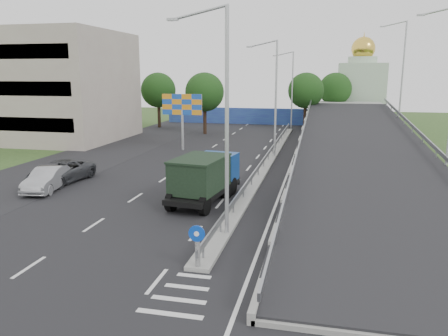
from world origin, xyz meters
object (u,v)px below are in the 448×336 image
(lamp_post_mid, at_px, (274,92))
(billboard, at_px, (182,108))
(sign_bollard, at_px, (197,246))
(parked_car_b, at_px, (48,179))
(lamp_post_far, at_px, (291,86))
(dump_truck, at_px, (205,176))
(parked_car_c, at_px, (60,172))
(church, at_px, (361,87))
(lamp_post_near, at_px, (223,111))

(lamp_post_mid, relative_size, billboard, 1.83)
(sign_bollard, bearing_deg, billboard, 109.21)
(billboard, xyz_separation_m, parked_car_b, (-3.79, -16.49, -3.43))
(lamp_post_far, relative_size, dump_truck, 1.53)
(lamp_post_far, height_order, parked_car_c, lamp_post_far)
(sign_bollard, xyz_separation_m, church, (10.00, 57.83, 4.28))
(sign_bollard, height_order, lamp_post_mid, lamp_post_mid)
(sign_bollard, xyz_separation_m, billboard, (-9.00, 25.83, 3.15))
(church, bearing_deg, parked_car_b, -115.17)
(sign_bollard, relative_size, parked_car_c, 0.31)
(lamp_post_far, bearing_deg, dump_truck, -93.77)
(lamp_post_near, distance_m, church, 54.90)
(sign_bollard, distance_m, lamp_post_mid, 24.30)
(sign_bollard, xyz_separation_m, parked_car_b, (-12.79, 9.33, -0.28))
(church, bearing_deg, dump_truck, -104.05)
(church, bearing_deg, lamp_post_far, -125.24)
(lamp_post_far, bearing_deg, lamp_post_mid, -90.00)
(lamp_post_near, relative_size, church, 0.73)
(lamp_post_mid, relative_size, parked_car_c, 1.87)
(church, xyz_separation_m, parked_car_b, (-22.79, -48.49, -4.55))
(dump_truck, xyz_separation_m, parked_car_c, (-10.95, 2.09, -0.79))
(dump_truck, bearing_deg, church, 83.55)
(lamp_post_near, bearing_deg, lamp_post_mid, 90.00)
(sign_bollard, distance_m, dump_truck, 9.45)
(lamp_post_near, height_order, parked_car_b, lamp_post_near)
(sign_bollard, height_order, lamp_post_far, lamp_post_far)
(lamp_post_far, bearing_deg, church, 54.76)
(sign_bollard, height_order, church, church)
(lamp_post_near, relative_size, lamp_post_far, 1.00)
(lamp_post_far, bearing_deg, lamp_post_near, -90.00)
(sign_bollard, xyz_separation_m, lamp_post_far, (0.11, 43.83, 4.77))
(dump_truck, distance_m, parked_car_c, 11.18)
(billboard, relative_size, dump_truck, 0.84)
(sign_bollard, bearing_deg, church, 80.19)
(lamp_post_far, distance_m, dump_truck, 34.98)
(lamp_post_mid, bearing_deg, parked_car_b, -131.67)
(lamp_post_mid, distance_m, lamp_post_far, 20.00)
(church, bearing_deg, parked_car_c, -116.42)
(parked_car_c, bearing_deg, dump_truck, -5.16)
(lamp_post_far, height_order, parked_car_b, lamp_post_far)
(parked_car_c, bearing_deg, parked_car_b, -74.39)
(church, bearing_deg, billboard, -120.70)
(lamp_post_near, bearing_deg, parked_car_b, 156.89)
(dump_truck, bearing_deg, lamp_post_mid, 88.73)
(parked_car_b, bearing_deg, billboard, 67.86)
(billboard, bearing_deg, lamp_post_mid, -12.38)
(lamp_post_near, xyz_separation_m, church, (9.89, 54.00, -0.50))
(lamp_post_far, height_order, church, church)
(lamp_post_mid, distance_m, billboard, 9.47)
(billboard, bearing_deg, lamp_post_near, -67.51)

